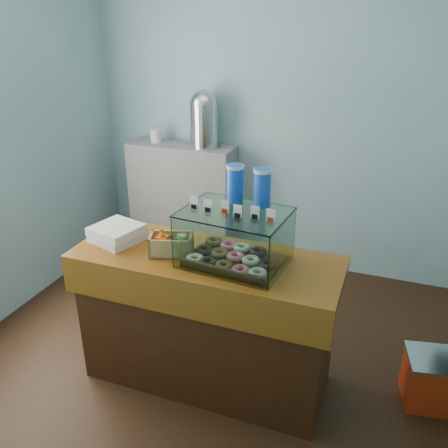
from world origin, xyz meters
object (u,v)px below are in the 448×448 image
at_px(counter, 206,319).
at_px(red_cooler, 436,380).
at_px(display_case, 237,233).
at_px(coffee_urn, 204,117).

relative_size(counter, red_cooler, 3.74).
distance_m(display_case, coffee_urn, 1.80).
xyz_separation_m(counter, display_case, (0.19, 0.02, 0.61)).
distance_m(display_case, red_cooler, 1.53).
relative_size(counter, coffee_urn, 3.15).
distance_m(coffee_urn, red_cooler, 2.71).
distance_m(counter, coffee_urn, 1.94).
bearing_deg(display_case, coffee_urn, 123.84).
height_order(counter, coffee_urn, coffee_urn).
bearing_deg(red_cooler, coffee_urn, 136.58).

